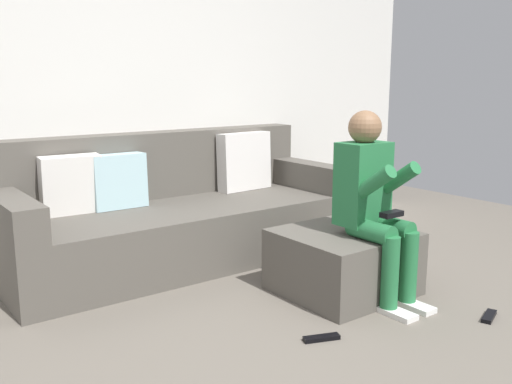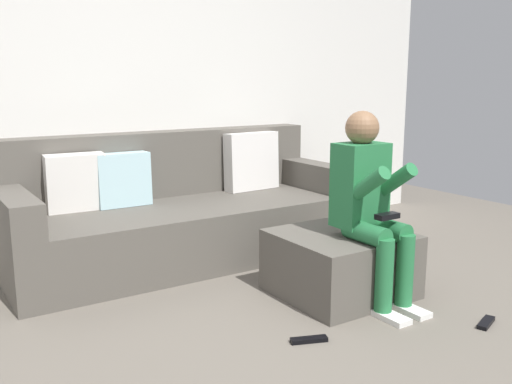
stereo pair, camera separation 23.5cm
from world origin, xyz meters
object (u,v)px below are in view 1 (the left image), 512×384
Objects in this scene: couch_sectional at (175,214)px; remote_by_storage_bin at (322,338)px; person_seated at (373,197)px; remote_near_ottoman at (489,316)px; ottoman at (343,262)px.

remote_by_storage_bin is at bearing -92.44° from couch_sectional.
person_seated reaches higher than remote_near_ottoman.
person_seated is at bearing 95.73° from remote_near_ottoman.
person_seated is (0.05, -0.16, 0.42)m from ottoman.
remote_near_ottoman and remote_by_storage_bin have the same top height.
couch_sectional is 14.13× the size of remote_near_ottoman.
ottoman is at bearing -67.59° from couch_sectional.
remote_near_ottoman is at bearing -65.30° from ottoman.
ottoman is at bearing 108.37° from person_seated.
remote_near_ottoman is at bearing -63.65° from person_seated.
remote_near_ottoman is (0.84, -1.94, -0.31)m from couch_sectional.
ottoman is 3.91× the size of remote_by_storage_bin.
person_seated is at bearing 42.66° from remote_by_storage_bin.
ottoman reaches higher than remote_near_ottoman.
remote_by_storage_bin is at bearing -143.75° from ottoman.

